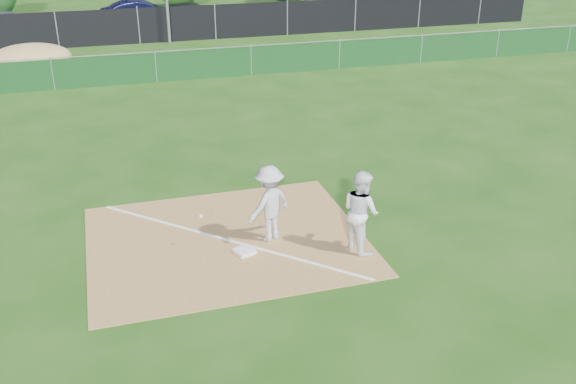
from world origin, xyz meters
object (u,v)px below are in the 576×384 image
object	(u,v)px
runner	(361,211)
car_left	(4,23)
first_base	(245,251)
play_at_first	(269,204)
car_mid	(142,14)
car_right	(193,14)

from	to	relation	value
runner	car_left	distance (m)	28.66
first_base	play_at_first	world-z (taller)	play_at_first
first_base	play_at_first	bearing A→B (deg)	33.24
play_at_first	car_mid	xyz separation A→B (m)	(-0.38, 26.88, -0.11)
car_mid	car_left	bearing A→B (deg)	93.65
first_base	car_right	xyz separation A→B (m)	(3.27, 27.03, 0.60)
car_mid	car_right	bearing A→B (deg)	-98.15
first_base	car_right	world-z (taller)	car_right
runner	car_mid	size ratio (longest dim) A/B	0.39
car_right	play_at_first	bearing A→B (deg)	167.98
runner	car_right	bearing A→B (deg)	-16.12
car_left	car_right	size ratio (longest dim) A/B	0.95
play_at_first	car_right	xyz separation A→B (m)	(2.59, 26.58, -0.22)
car_left	car_mid	distance (m)	7.43
runner	car_mid	xyz separation A→B (m)	(-2.12, 27.83, -0.14)
play_at_first	runner	world-z (taller)	runner
car_mid	car_right	world-z (taller)	car_mid
play_at_first	car_left	size ratio (longest dim) A/B	0.51
play_at_first	car_right	distance (m)	26.71
play_at_first	car_mid	distance (m)	26.88
first_base	car_right	bearing A→B (deg)	83.10
car_left	car_mid	xyz separation A→B (m)	(7.38, 0.80, 0.03)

